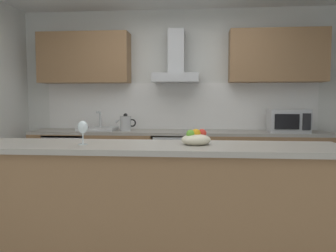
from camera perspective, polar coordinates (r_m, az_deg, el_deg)
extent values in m
cube|color=gray|center=(3.46, -0.30, -18.47)|extent=(5.54, 4.82, 0.02)
cube|color=silver|center=(5.15, 1.85, 4.02)|extent=(5.54, 0.12, 2.60)
cube|color=white|center=(5.08, 1.79, 3.22)|extent=(3.86, 0.02, 0.66)
cube|color=olive|center=(4.85, 1.55, -6.34)|extent=(4.00, 0.60, 0.86)
cube|color=#9E998E|center=(4.79, 1.56, -1.04)|extent=(4.00, 0.60, 0.04)
cube|color=olive|center=(2.76, -3.63, -13.68)|extent=(2.81, 0.52, 0.95)
cube|color=#9E998E|center=(2.65, -3.68, -3.41)|extent=(2.91, 0.64, 0.04)
cube|color=olive|center=(5.21, -13.35, 10.63)|extent=(1.28, 0.32, 0.70)
cube|color=olive|center=(5.05, 17.25, 10.75)|extent=(1.28, 0.32, 0.70)
cube|color=slate|center=(4.83, 1.20, -6.03)|extent=(0.60, 0.56, 0.80)
cube|color=black|center=(4.56, 0.93, -7.48)|extent=(0.50, 0.02, 0.48)
cube|color=#B7BABC|center=(4.49, 0.94, -2.43)|extent=(0.54, 0.02, 0.09)
cylinder|color=#B7BABC|center=(4.48, 0.91, -4.56)|extent=(0.49, 0.02, 0.02)
cube|color=white|center=(5.16, -15.48, -5.92)|extent=(0.58, 0.56, 0.85)
cube|color=silver|center=(4.89, -16.70, -6.50)|extent=(0.55, 0.02, 0.80)
cylinder|color=#B7BABC|center=(4.79, -14.34, -6.17)|extent=(0.02, 0.02, 0.38)
cube|color=#B7BABC|center=(4.85, 18.83, 0.81)|extent=(0.50, 0.36, 0.30)
cube|color=black|center=(4.65, 18.66, 0.67)|extent=(0.30, 0.02, 0.19)
cube|color=black|center=(4.72, 21.50, 0.64)|extent=(0.10, 0.01, 0.21)
cube|color=silver|center=(4.96, -11.28, -0.45)|extent=(0.50, 0.40, 0.04)
cylinder|color=#B7BABC|center=(5.08, -10.89, 0.88)|extent=(0.03, 0.03, 0.26)
cylinder|color=#B7BABC|center=(5.00, -11.16, 2.20)|extent=(0.03, 0.16, 0.03)
cylinder|color=#B7BABC|center=(4.82, -6.88, 0.39)|extent=(0.15, 0.15, 0.20)
sphere|color=black|center=(4.81, -6.89, 1.72)|extent=(0.06, 0.06, 0.06)
cone|color=#B7BABC|center=(4.84, -8.04, 0.87)|extent=(0.09, 0.04, 0.07)
torus|color=black|center=(4.80, -5.83, 0.50)|extent=(0.11, 0.02, 0.11)
cube|color=#B7BABC|center=(4.86, 1.31, 7.77)|extent=(0.62, 0.45, 0.12)
cube|color=#B7BABC|center=(4.94, 1.36, 11.90)|extent=(0.22, 0.22, 0.60)
cylinder|color=silver|center=(2.70, -13.57, -2.88)|extent=(0.07, 0.07, 0.01)
cylinder|color=silver|center=(2.70, -13.59, -1.87)|extent=(0.01, 0.01, 0.09)
ellipsoid|color=silver|center=(2.69, -13.62, -0.19)|extent=(0.08, 0.08, 0.10)
ellipsoid|color=beige|center=(2.64, 4.54, -2.24)|extent=(0.22, 0.22, 0.09)
sphere|color=#66B233|center=(2.62, 3.67, -1.29)|extent=(0.06, 0.06, 0.06)
sphere|color=red|center=(2.66, 5.53, -1.18)|extent=(0.07, 0.07, 0.07)
sphere|color=orange|center=(2.63, 4.55, -1.22)|extent=(0.07, 0.07, 0.07)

